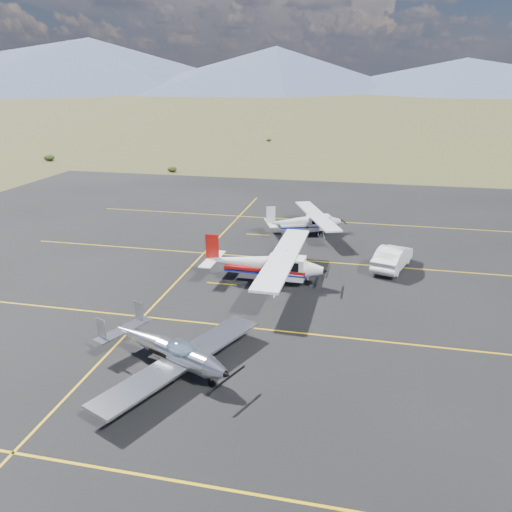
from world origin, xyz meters
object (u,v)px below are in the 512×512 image
at_px(aircraft_cessna, 266,263).
at_px(sedan, 393,257).
at_px(aircraft_low_wing, 171,351).
at_px(aircraft_plain, 305,221).

relative_size(aircraft_cessna, sedan, 2.39).
relative_size(aircraft_low_wing, aircraft_cessna, 0.79).
bearing_deg(sedan, aircraft_low_wing, 74.14).
bearing_deg(aircraft_low_wing, aircraft_cessna, 102.51).
relative_size(aircraft_low_wing, sedan, 1.89).
bearing_deg(aircraft_cessna, aircraft_plain, 85.31).
bearing_deg(aircraft_plain, sedan, -66.57).
height_order(aircraft_low_wing, sedan, aircraft_low_wing).
bearing_deg(sedan, aircraft_cessna, 45.92).
bearing_deg(aircraft_plain, aircraft_low_wing, -120.19).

